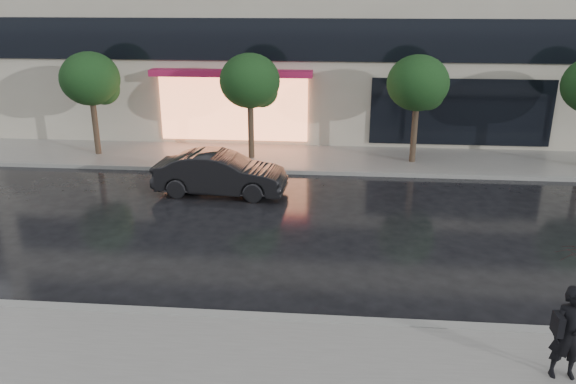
# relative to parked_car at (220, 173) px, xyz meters

# --- Properties ---
(ground) EXTENTS (120.00, 120.00, 0.00)m
(ground) POSITION_rel_parked_car_xyz_m (3.40, -6.17, -0.68)
(ground) COLOR black
(ground) RESTS_ON ground
(sidewalk_far) EXTENTS (60.00, 3.50, 0.12)m
(sidewalk_far) POSITION_rel_parked_car_xyz_m (3.40, 4.08, -0.62)
(sidewalk_far) COLOR slate
(sidewalk_far) RESTS_ON ground
(curb_near) EXTENTS (60.00, 0.25, 0.14)m
(curb_near) POSITION_rel_parked_car_xyz_m (3.40, -7.17, -0.61)
(curb_near) COLOR gray
(curb_near) RESTS_ON ground
(curb_far) EXTENTS (60.00, 0.25, 0.14)m
(curb_far) POSITION_rel_parked_car_xyz_m (3.40, 2.33, -0.61)
(curb_far) COLOR gray
(curb_far) RESTS_ON ground
(tree_far_west) EXTENTS (2.20, 2.20, 3.99)m
(tree_far_west) POSITION_rel_parked_car_xyz_m (-5.54, 3.86, 2.25)
(tree_far_west) COLOR #33261C
(tree_far_west) RESTS_ON ground
(tree_mid_west) EXTENTS (2.20, 2.20, 3.99)m
(tree_mid_west) POSITION_rel_parked_car_xyz_m (0.46, 3.86, 2.25)
(tree_mid_west) COLOR #33261C
(tree_mid_west) RESTS_ON ground
(tree_mid_east) EXTENTS (2.20, 2.20, 3.99)m
(tree_mid_east) POSITION_rel_parked_car_xyz_m (6.46, 3.86, 2.25)
(tree_mid_east) COLOR #33261C
(tree_mid_east) RESTS_ON ground
(parked_car) EXTENTS (4.17, 1.66, 1.35)m
(parked_car) POSITION_rel_parked_car_xyz_m (0.00, 0.00, 0.00)
(parked_car) COLOR black
(parked_car) RESTS_ON ground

